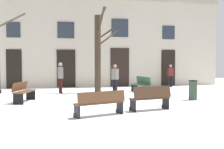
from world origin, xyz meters
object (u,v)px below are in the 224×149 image
at_px(bench_near_center_tree, 151,98).
at_px(person_crossing_plaza, 115,77).
at_px(litter_bin, 193,90).
at_px(person_near_bench, 170,75).
at_px(tree_foreground, 98,50).
at_px(bench_by_litter_bin, 24,92).
at_px(bench_facing_shops, 141,84).
at_px(person_strolling, 60,76).
at_px(bench_back_to_back_right, 100,103).

xyz_separation_m(bench_near_center_tree, person_crossing_plaza, (-0.13, 5.74, 0.45)).
xyz_separation_m(litter_bin, person_near_bench, (1.66, 6.49, 0.41)).
height_order(bench_near_center_tree, person_near_bench, person_near_bench).
bearing_deg(tree_foreground, bench_by_litter_bin, -140.93).
bearing_deg(bench_by_litter_bin, bench_facing_shops, -52.25).
height_order(bench_near_center_tree, person_strolling, person_strolling).
distance_m(bench_near_center_tree, person_near_bench, 9.91).
bearing_deg(bench_facing_shops, litter_bin, 12.64).
xyz_separation_m(tree_foreground, person_crossing_plaza, (0.87, -0.54, -1.55)).
bearing_deg(person_crossing_plaza, tree_foreground, 23.09).
distance_m(tree_foreground, bench_back_to_back_right, 7.31).
bearing_deg(bench_near_center_tree, person_strolling, -75.67).
distance_m(bench_back_to_back_right, person_crossing_plaza, 6.69).
xyz_separation_m(bench_facing_shops, person_crossing_plaza, (-1.59, -0.10, 0.44)).
bearing_deg(litter_bin, bench_back_to_back_right, -148.65).
bearing_deg(person_strolling, bench_facing_shops, -112.79).
relative_size(person_near_bench, person_strolling, 0.91).
bearing_deg(bench_back_to_back_right, person_strolling, -99.68).
bearing_deg(litter_bin, person_crossing_plaza, 131.29).
xyz_separation_m(tree_foreground, person_near_bench, (5.55, 2.51, -1.58)).
relative_size(tree_foreground, person_crossing_plaza, 3.14).
xyz_separation_m(bench_by_litter_bin, person_strolling, (1.67, 3.20, 0.52)).
xyz_separation_m(tree_foreground, person_strolling, (-2.18, 0.08, -1.48)).
bearing_deg(person_crossing_plaza, bench_by_litter_bin, 83.61).
height_order(bench_near_center_tree, person_crossing_plaza, person_crossing_plaza).
height_order(bench_by_litter_bin, person_near_bench, person_near_bench).
xyz_separation_m(bench_back_to_back_right, person_crossing_plaza, (1.86, 6.41, 0.47)).
bearing_deg(person_crossing_plaza, person_strolling, 43.40).
bearing_deg(bench_by_litter_bin, person_strolling, -12.73).
distance_m(bench_near_center_tree, person_strolling, 7.13).
height_order(tree_foreground, bench_by_litter_bin, tree_foreground).
bearing_deg(person_strolling, bench_by_litter_bin, 136.16).
distance_m(litter_bin, person_strolling, 7.33).
distance_m(litter_bin, bench_facing_shops, 3.82).
height_order(bench_back_to_back_right, bench_by_litter_bin, bench_by_litter_bin).
height_order(tree_foreground, person_strolling, tree_foreground).
bearing_deg(tree_foreground, bench_facing_shops, -10.20).
bearing_deg(bench_by_litter_bin, bench_back_to_back_right, -128.53).
relative_size(bench_near_center_tree, person_near_bench, 1.01).
relative_size(tree_foreground, person_near_bench, 3.22).
distance_m(tree_foreground, person_crossing_plaza, 1.86).
bearing_deg(person_near_bench, bench_back_to_back_right, 37.28).
xyz_separation_m(bench_facing_shops, person_strolling, (-4.65, 0.53, 0.51)).
distance_m(tree_foreground, bench_facing_shops, 3.20).
distance_m(person_crossing_plaza, person_strolling, 3.12).
bearing_deg(person_strolling, litter_bin, -140.13).
distance_m(litter_bin, person_near_bench, 6.72).
bearing_deg(bench_back_to_back_right, bench_by_litter_bin, -72.60).
height_order(litter_bin, person_near_bench, person_near_bench).
bearing_deg(bench_near_center_tree, bench_back_to_back_right, 6.63).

